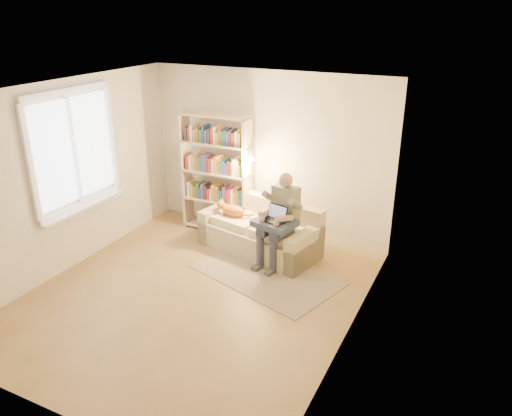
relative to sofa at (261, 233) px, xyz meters
The scene contains 14 objects.
floor 1.59m from the sofa, 97.88° to the right, with size 4.50×4.50×0.00m, color olive.
ceiling 2.80m from the sofa, 97.88° to the right, with size 4.00×4.50×0.02m, color white.
wall_left 2.89m from the sofa, 144.96° to the right, with size 0.02×4.50×2.60m, color silver.
wall_right 2.58m from the sofa, 41.03° to the right, with size 0.02×4.50×2.60m, color silver.
wall_back 1.26m from the sofa, 107.14° to the left, with size 4.00×0.02×2.60m, color silver.
wall_front 3.94m from the sofa, 93.23° to the right, with size 4.00×0.02×2.60m, color silver.
window 2.78m from the sofa, 147.95° to the right, with size 0.12×1.52×1.69m.
sofa is the anchor object (origin of this frame).
person 0.66m from the sofa, 29.60° to the right, with size 0.48×0.65×1.33m.
cat 0.54m from the sofa, behind, with size 0.57×0.27×0.20m.
blanket 0.63m from the sofa, 44.90° to the right, with size 0.55×0.45×0.08m, color #2B374B.
laptop 0.69m from the sofa, 43.91° to the right, with size 0.35×0.30×0.27m.
bookshelf 1.30m from the sofa, 160.17° to the left, with size 1.29×0.35×1.95m.
rug 0.82m from the sofa, 58.81° to the right, with size 1.97×1.16×0.01m, color gray.
Camera 1 is at (3.15, -4.61, 3.48)m, focal length 35.00 mm.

